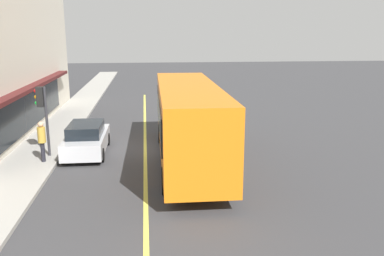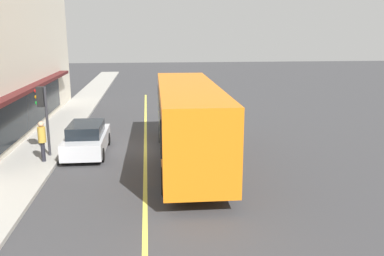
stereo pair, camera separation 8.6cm
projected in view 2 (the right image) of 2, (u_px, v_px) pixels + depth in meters
The scene contains 7 objects.
ground at pixel (145, 148), 20.61m from camera, with size 120.00×120.00×0.00m, color #38383A.
sidewalk at pixel (41, 149), 20.04m from camera, with size 80.00×2.49×0.15m, color #9E9B93.
lane_centre_stripe at pixel (145, 148), 20.61m from camera, with size 36.00×0.16×0.01m, color #D8D14C.
bus at pixel (188, 119), 17.81m from camera, with size 11.17×2.76×3.50m.
traffic_light at pixel (42, 105), 18.26m from camera, with size 0.30×0.52×3.20m.
car_silver at pixel (87, 139), 19.43m from camera, with size 4.31×1.88×1.52m.
pedestrian_waiting at pixel (42, 137), 17.69m from camera, with size 0.34×0.34×1.81m.
Camera 2 is at (-19.96, -0.18, 5.72)m, focal length 37.87 mm.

